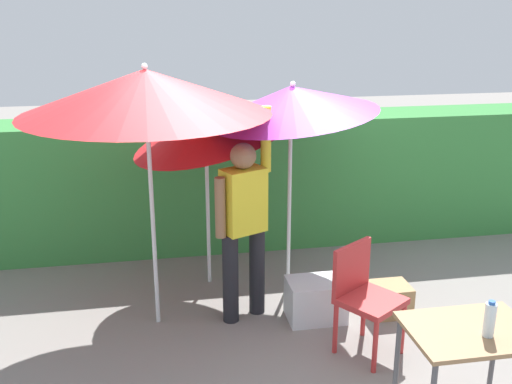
{
  "coord_description": "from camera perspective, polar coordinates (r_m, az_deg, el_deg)",
  "views": [
    {
      "loc": [
        -0.89,
        -4.7,
        2.74
      ],
      "look_at": [
        0.0,
        0.3,
        1.1
      ],
      "focal_mm": 42.34,
      "sensor_mm": 36.0,
      "label": 1
    }
  ],
  "objects": [
    {
      "name": "cooler_box",
      "position": [
        5.46,
        5.66,
        -10.09
      ],
      "size": [
        0.5,
        0.36,
        0.36
      ],
      "primitive_type": "cube",
      "color": "silver",
      "rests_on": "ground_plane"
    },
    {
      "name": "person_vendor",
      "position": [
        5.17,
        -1.17,
        -2.54
      ],
      "size": [
        0.54,
        0.35,
        1.88
      ],
      "color": "black",
      "rests_on": "ground_plane"
    },
    {
      "name": "umbrella_yellow",
      "position": [
        5.65,
        -4.68,
        6.21
      ],
      "size": [
        1.51,
        1.48,
        1.93
      ],
      "color": "silver",
      "rests_on": "ground_plane"
    },
    {
      "name": "umbrella_orange",
      "position": [
        5.46,
        3.4,
        8.54
      ],
      "size": [
        1.58,
        1.56,
        2.1
      ],
      "color": "silver",
      "rests_on": "ground_plane"
    },
    {
      "name": "chair_plastic",
      "position": [
        4.92,
        10.13,
        -9.34
      ],
      "size": [
        0.61,
        0.61,
        0.89
      ],
      "color": "#B72D2D",
      "rests_on": "ground_plane"
    },
    {
      "name": "ground_plane",
      "position": [
        5.51,
        0.56,
        -11.92
      ],
      "size": [
        24.0,
        24.0,
        0.0
      ],
      "primitive_type": "plane",
      "color": "gray"
    },
    {
      "name": "folding_table",
      "position": [
        4.18,
        19.51,
        -13.17
      ],
      "size": [
        0.8,
        0.6,
        0.74
      ],
      "color": "#4C4C51",
      "rests_on": "ground_plane"
    },
    {
      "name": "umbrella_rainbow",
      "position": [
        4.87,
        -10.38,
        9.3
      ],
      "size": [
        2.01,
        2.01,
        2.26
      ],
      "color": "silver",
      "rests_on": "ground_plane"
    },
    {
      "name": "hedge_row",
      "position": [
        6.88,
        -2.24,
        0.99
      ],
      "size": [
        8.0,
        0.7,
        1.48
      ],
      "primitive_type": "cube",
      "color": "#38843D",
      "rests_on": "ground_plane"
    },
    {
      "name": "crate_cardboard",
      "position": [
        5.67,
        12.41,
        -9.86
      ],
      "size": [
        0.37,
        0.31,
        0.28
      ],
      "primitive_type": "cube",
      "color": "#9E7A4C",
      "rests_on": "ground_plane"
    },
    {
      "name": "bottle_water",
      "position": [
        4.04,
        21.21,
        -11.16
      ],
      "size": [
        0.07,
        0.07,
        0.24
      ],
      "color": "silver",
      "rests_on": "folding_table"
    }
  ]
}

